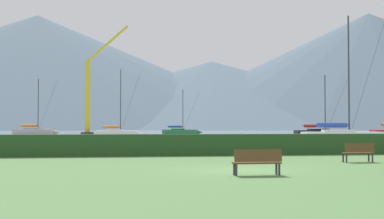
{
  "coord_description": "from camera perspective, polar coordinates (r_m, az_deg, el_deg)",
  "views": [
    {
      "loc": [
        -5.15,
        -20.81,
        1.8
      ],
      "look_at": [
        7.0,
        59.84,
        4.3
      ],
      "focal_mm": 49.57,
      "sensor_mm": 36.0,
      "label": 1
    }
  ],
  "objects": [
    {
      "name": "distant_hill_east_ridge",
      "position": [
        374.84,
        -16.32,
        3.93
      ],
      "size": [
        356.48,
        356.48,
        77.04
      ],
      "primitive_type": "cone",
      "color": "#4C6070",
      "rests_on": "ground_plane"
    },
    {
      "name": "dock_crane",
      "position": [
        86.36,
        -10.97,
        0.82
      ],
      "size": [
        7.46,
        2.0,
        18.13
      ],
      "color": "#333338",
      "rests_on": "ground_plane"
    },
    {
      "name": "sailboat_slip_0",
      "position": [
        84.66,
        -8.01,
        -2.52
      ],
      "size": [
        7.67,
        2.53,
        10.73
      ],
      "rotation": [
        0.0,
        0.0,
        -0.04
      ],
      "color": "white",
      "rests_on": "harbor_water"
    },
    {
      "name": "park_bench_under_tree",
      "position": [
        19.34,
        7.03,
        -5.49
      ],
      "size": [
        1.76,
        0.49,
        0.95
      ],
      "rotation": [
        0.0,
        0.0,
        0.01
      ],
      "color": "brown",
      "rests_on": "ground_plane"
    },
    {
      "name": "park_bench_near_path",
      "position": [
        27.35,
        17.48,
        -4.33
      ],
      "size": [
        1.6,
        0.6,
        0.95
      ],
      "rotation": [
        0.0,
        0.0,
        0.08
      ],
      "color": "brown",
      "rests_on": "ground_plane"
    },
    {
      "name": "hedge_line",
      "position": [
        32.25,
        0.63,
        -3.81
      ],
      "size": [
        80.0,
        1.2,
        1.29
      ],
      "primitive_type": "cube",
      "color": "#284C23",
      "rests_on": "ground_plane"
    },
    {
      "name": "sailboat_slip_2",
      "position": [
        102.59,
        -1.25,
        -2.4
      ],
      "size": [
        8.0,
        3.29,
        8.76
      ],
      "rotation": [
        0.0,
        0.0,
        -0.15
      ],
      "color": "#236B38",
      "rests_on": "harbor_water"
    },
    {
      "name": "sailboat_slip_4",
      "position": [
        78.07,
        13.79,
        -2.52
      ],
      "size": [
        8.61,
        3.11,
        9.1
      ],
      "rotation": [
        0.0,
        0.0,
        -0.08
      ],
      "color": "black",
      "rests_on": "harbor_water"
    },
    {
      "name": "distant_hill_central_peak",
      "position": [
        409.77,
        -3.11,
        0.76
      ],
      "size": [
        182.99,
        182.99,
        39.59
      ],
      "primitive_type": "cone",
      "color": "#4C6070",
      "rests_on": "ground_plane"
    },
    {
      "name": "distant_hill_far_shoulder",
      "position": [
        367.98,
        18.49,
        3.97
      ],
      "size": [
        316.8,
        316.8,
        75.96
      ],
      "primitive_type": "cone",
      "color": "#4C6070",
      "rests_on": "ground_plane"
    },
    {
      "name": "sailboat_slip_8",
      "position": [
        53.43,
        16.03,
        -2.82
      ],
      "size": [
        8.95,
        3.37,
        12.54
      ],
      "rotation": [
        0.0,
        0.0,
        -0.1
      ],
      "color": "white",
      "rests_on": "harbor_water"
    },
    {
      "name": "distant_hill_west_ridge",
      "position": [
        349.76,
        2.13,
        1.57
      ],
      "size": [
        303.02,
        303.02,
        44.25
      ],
      "primitive_type": "cone",
      "color": "#4C6070",
      "rests_on": "ground_plane"
    },
    {
      "name": "ground_plane",
      "position": [
        21.52,
        5.35,
        -6.54
      ],
      "size": [
        1000.0,
        1000.0,
        0.0
      ],
      "primitive_type": "plane",
      "color": "#517A42"
    },
    {
      "name": "harbor_water",
      "position": [
        157.91,
        -6.71,
        -2.4
      ],
      "size": [
        320.0,
        246.0,
        0.0
      ],
      "primitive_type": "cube",
      "color": "#8C9EA3",
      "rests_on": "ground_plane"
    },
    {
      "name": "sailboat_slip_6",
      "position": [
        101.14,
        -16.51,
        -2.3
      ],
      "size": [
        8.8,
        4.39,
        10.4
      ],
      "rotation": [
        0.0,
        0.0,
        -0.26
      ],
      "color": "#9E9EA3",
      "rests_on": "harbor_water"
    }
  ]
}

